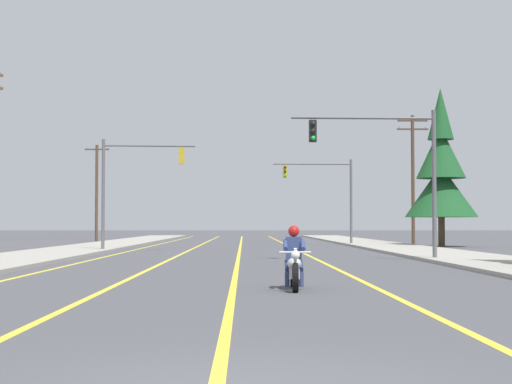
{
  "coord_description": "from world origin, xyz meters",
  "views": [
    {
      "loc": [
        0.01,
        -7.33,
        1.48
      ],
      "look_at": [
        0.46,
        23.65,
        2.71
      ],
      "focal_mm": 57.63,
      "sensor_mm": 36.0,
      "label": 1
    }
  ],
  "objects_px": {
    "traffic_signal_near_left": "(130,177)",
    "conifer_tree_right_verge_far": "(441,174)",
    "utility_pole_right_far": "(413,174)",
    "utility_pole_left_far": "(97,191)",
    "traffic_signal_near_right": "(392,159)",
    "traffic_signal_mid_right": "(328,188)",
    "motorcycle_with_rider": "(294,264)"
  },
  "relations": [
    {
      "from": "traffic_signal_near_left",
      "to": "utility_pole_right_far",
      "type": "xyz_separation_m",
      "value": [
        19.13,
        16.54,
        1.18
      ]
    },
    {
      "from": "traffic_signal_mid_right",
      "to": "motorcycle_with_rider",
      "type": "bearing_deg",
      "value": -96.97
    },
    {
      "from": "utility_pole_left_far",
      "to": "traffic_signal_near_right",
      "type": "bearing_deg",
      "value": -64.07
    },
    {
      "from": "traffic_signal_mid_right",
      "to": "conifer_tree_right_verge_far",
      "type": "bearing_deg",
      "value": -32.11
    },
    {
      "from": "motorcycle_with_rider",
      "to": "traffic_signal_near_right",
      "type": "distance_m",
      "value": 15.88
    },
    {
      "from": "utility_pole_left_far",
      "to": "conifer_tree_right_verge_far",
      "type": "height_order",
      "value": "conifer_tree_right_verge_far"
    },
    {
      "from": "utility_pole_right_far",
      "to": "utility_pole_left_far",
      "type": "xyz_separation_m",
      "value": [
        -25.89,
        10.81,
        -0.81
      ]
    },
    {
      "from": "traffic_signal_near_right",
      "to": "conifer_tree_right_verge_far",
      "type": "height_order",
      "value": "conifer_tree_right_verge_far"
    },
    {
      "from": "traffic_signal_near_left",
      "to": "traffic_signal_mid_right",
      "type": "bearing_deg",
      "value": 47.85
    },
    {
      "from": "motorcycle_with_rider",
      "to": "traffic_signal_mid_right",
      "type": "relative_size",
      "value": 0.35
    },
    {
      "from": "motorcycle_with_rider",
      "to": "utility_pole_right_far",
      "type": "distance_m",
      "value": 44.98
    },
    {
      "from": "traffic_signal_near_right",
      "to": "conifer_tree_right_verge_far",
      "type": "relative_size",
      "value": 0.58
    },
    {
      "from": "utility_pole_right_far",
      "to": "utility_pole_left_far",
      "type": "bearing_deg",
      "value": 157.34
    },
    {
      "from": "traffic_signal_mid_right",
      "to": "utility_pole_right_far",
      "type": "distance_m",
      "value": 7.42
    },
    {
      "from": "traffic_signal_near_left",
      "to": "conifer_tree_right_verge_far",
      "type": "relative_size",
      "value": 0.58
    },
    {
      "from": "traffic_signal_near_right",
      "to": "traffic_signal_mid_right",
      "type": "height_order",
      "value": "same"
    },
    {
      "from": "utility_pole_left_far",
      "to": "traffic_signal_near_left",
      "type": "bearing_deg",
      "value": -76.12
    },
    {
      "from": "motorcycle_with_rider",
      "to": "utility_pole_left_far",
      "type": "relative_size",
      "value": 0.26
    },
    {
      "from": "traffic_signal_near_right",
      "to": "traffic_signal_mid_right",
      "type": "bearing_deg",
      "value": 89.97
    },
    {
      "from": "motorcycle_with_rider",
      "to": "traffic_signal_near_right",
      "type": "xyz_separation_m",
      "value": [
        4.92,
        14.67,
        3.58
      ]
    },
    {
      "from": "traffic_signal_near_left",
      "to": "utility_pole_left_far",
      "type": "bearing_deg",
      "value": 103.88
    },
    {
      "from": "conifer_tree_right_verge_far",
      "to": "traffic_signal_near_right",
      "type": "bearing_deg",
      "value": -108.62
    },
    {
      "from": "utility_pole_left_far",
      "to": "conifer_tree_right_verge_far",
      "type": "bearing_deg",
      "value": -34.65
    },
    {
      "from": "traffic_signal_near_right",
      "to": "utility_pole_right_far",
      "type": "bearing_deg",
      "value": 76.66
    },
    {
      "from": "traffic_signal_near_right",
      "to": "utility_pole_right_far",
      "type": "distance_m",
      "value": 29.33
    },
    {
      "from": "motorcycle_with_rider",
      "to": "traffic_signal_near_right",
      "type": "relative_size",
      "value": 0.35
    },
    {
      "from": "traffic_signal_mid_right",
      "to": "utility_pole_left_far",
      "type": "bearing_deg",
      "value": 144.45
    },
    {
      "from": "motorcycle_with_rider",
      "to": "conifer_tree_right_verge_far",
      "type": "bearing_deg",
      "value": 71.42
    },
    {
      "from": "conifer_tree_right_verge_far",
      "to": "utility_pole_left_far",
      "type": "bearing_deg",
      "value": 145.35
    },
    {
      "from": "traffic_signal_near_right",
      "to": "traffic_signal_mid_right",
      "type": "xyz_separation_m",
      "value": [
        0.01,
        25.65,
        -0.01
      ]
    },
    {
      "from": "motorcycle_with_rider",
      "to": "conifer_tree_right_verge_far",
      "type": "height_order",
      "value": "conifer_tree_right_verge_far"
    },
    {
      "from": "utility_pole_left_far",
      "to": "traffic_signal_mid_right",
      "type": "bearing_deg",
      "value": -35.55
    }
  ]
}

